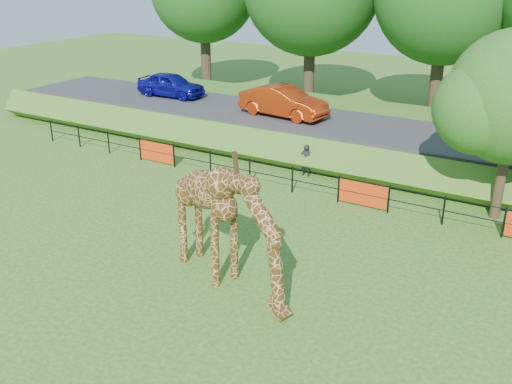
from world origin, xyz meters
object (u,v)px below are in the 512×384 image
giraffe (227,227)px  car_red (283,102)px  visitor (306,160)px  car_blue (171,85)px

giraffe → car_red: 13.88m
car_red → visitor: car_red is taller
giraffe → car_blue: 18.68m
car_blue → visitor: 11.74m
giraffe → visitor: 9.51m
car_red → visitor: (3.09, -3.69, -1.46)m
visitor → car_red: bearing=-53.2°
car_blue → car_red: car_red is taller
car_blue → car_red: bearing=-97.5°
car_blue → visitor: car_blue is taller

